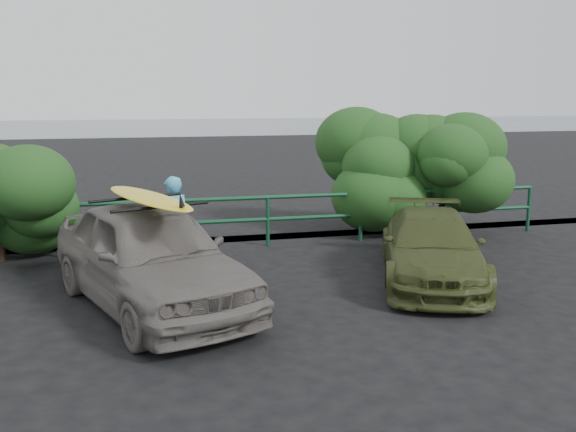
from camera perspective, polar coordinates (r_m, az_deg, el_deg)
name	(u,v)px	position (r m, az deg, el deg)	size (l,w,h in m)	color
ground	(274,340)	(8.22, -1.27, -10.92)	(80.00, 80.00, 0.00)	black
ocean	(145,125)	(67.55, -12.61, 7.92)	(200.00, 200.00, 0.00)	slate
guardrail	(219,223)	(12.82, -6.19, -0.63)	(14.00, 0.08, 1.04)	#134228
shrub_right	(438,176)	(14.68, 13.22, 3.50)	(3.20, 2.40, 2.51)	#20491A
sedan	(150,256)	(9.40, -12.14, -3.50)	(1.80, 4.46, 1.52)	#635E58
olive_vehicle	(432,247)	(10.82, 12.66, -2.74)	(1.57, 3.87, 1.12)	#39431D
man	(173,223)	(11.43, -10.17, -0.58)	(0.60, 0.39, 1.65)	#46AAD2
roof_rack	(148,202)	(9.24, -12.33, 1.21)	(1.40, 0.98, 0.05)	black
surfboard	(148,198)	(9.23, -12.35, 1.60)	(0.57, 2.73, 0.08)	yellow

